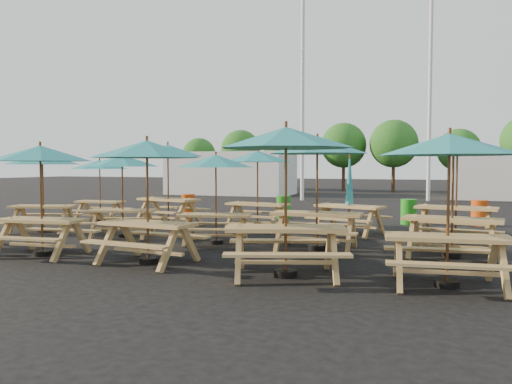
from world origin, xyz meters
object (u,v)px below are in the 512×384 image
at_px(picnic_unit_3, 40,160).
at_px(waste_bin_3, 480,213).
at_px(picnic_unit_11, 349,199).
at_px(waste_bin_2, 409,212).
at_px(picnic_unit_9, 286,146).
at_px(picnic_unit_10, 317,152).
at_px(picnic_unit_14, 457,154).
at_px(picnic_unit_5, 168,155).
at_px(picnic_unit_6, 147,156).
at_px(waste_bin_0, 188,205).
at_px(waste_bin_1, 284,207).
at_px(picnic_unit_2, 100,168).
at_px(picnic_unit_8, 258,161).
at_px(picnic_unit_7, 216,166).
at_px(picnic_unit_12, 449,153).
at_px(picnic_unit_1, 42,163).
at_px(picnic_unit_13, 453,154).
at_px(picnic_unit_4, 122,166).

relative_size(picnic_unit_3, waste_bin_3, 2.86).
xyz_separation_m(picnic_unit_11, waste_bin_2, (1.38, 3.00, -0.58)).
distance_m(picnic_unit_9, picnic_unit_10, 2.82).
distance_m(picnic_unit_14, waste_bin_3, 3.86).
height_order(picnic_unit_5, picnic_unit_6, picnic_unit_5).
bearing_deg(waste_bin_0, picnic_unit_10, -42.60).
height_order(picnic_unit_6, waste_bin_1, picnic_unit_6).
distance_m(picnic_unit_2, picnic_unit_11, 8.47).
bearing_deg(picnic_unit_6, picnic_unit_8, 93.05).
bearing_deg(picnic_unit_5, picnic_unit_7, -31.43).
relative_size(picnic_unit_7, picnic_unit_12, 0.99).
height_order(picnic_unit_1, picnic_unit_9, picnic_unit_9).
bearing_deg(picnic_unit_2, picnic_unit_8, -5.29).
bearing_deg(picnic_unit_6, waste_bin_1, 95.36).
xyz_separation_m(picnic_unit_8, picnic_unit_11, (2.71, -0.05, -1.04)).
height_order(picnic_unit_2, picnic_unit_8, picnic_unit_8).
bearing_deg(picnic_unit_5, picnic_unit_9, -33.14).
relative_size(picnic_unit_5, picnic_unit_13, 1.11).
bearing_deg(picnic_unit_5, picnic_unit_11, 12.01).
distance_m(picnic_unit_1, waste_bin_2, 11.24).
bearing_deg(picnic_unit_4, picnic_unit_3, -106.03).
distance_m(picnic_unit_3, picnic_unit_8, 6.24).
xyz_separation_m(picnic_unit_3, waste_bin_1, (2.49, 8.92, -1.60)).
xyz_separation_m(picnic_unit_12, waste_bin_1, (-5.44, 8.83, -1.67)).
bearing_deg(picnic_unit_9, waste_bin_3, 49.15).
bearing_deg(picnic_unit_14, picnic_unit_7, -143.02).
bearing_deg(waste_bin_0, waste_bin_1, 4.15).
height_order(picnic_unit_4, waste_bin_2, picnic_unit_4).
bearing_deg(waste_bin_2, picnic_unit_10, -105.40).
xyz_separation_m(picnic_unit_13, waste_bin_2, (-1.21, 5.77, -1.72)).
relative_size(picnic_unit_10, waste_bin_0, 3.11).
bearing_deg(picnic_unit_9, waste_bin_2, 61.16).
relative_size(picnic_unit_5, picnic_unit_6, 1.14).
relative_size(picnic_unit_8, picnic_unit_10, 0.93).
bearing_deg(waste_bin_0, picnic_unit_13, -32.34).
height_order(picnic_unit_10, waste_bin_0, picnic_unit_10).
bearing_deg(picnic_unit_2, picnic_unit_13, -19.09).
height_order(picnic_unit_7, picnic_unit_8, picnic_unit_8).
distance_m(picnic_unit_6, picnic_unit_11, 6.30).
xyz_separation_m(picnic_unit_7, picnic_unit_11, (2.71, 2.84, -0.89)).
bearing_deg(picnic_unit_9, picnic_unit_7, 113.77).
bearing_deg(picnic_unit_8, picnic_unit_14, 7.07).
height_order(picnic_unit_14, waste_bin_0, picnic_unit_14).
height_order(picnic_unit_13, waste_bin_0, picnic_unit_13).
bearing_deg(picnic_unit_14, picnic_unit_3, -136.48).
distance_m(picnic_unit_4, picnic_unit_14, 8.67).
bearing_deg(waste_bin_1, waste_bin_0, -175.85).
height_order(picnic_unit_9, waste_bin_2, picnic_unit_9).
xyz_separation_m(picnic_unit_10, picnic_unit_14, (2.95, 2.87, -0.01)).
bearing_deg(picnic_unit_5, picnic_unit_2, -171.24).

